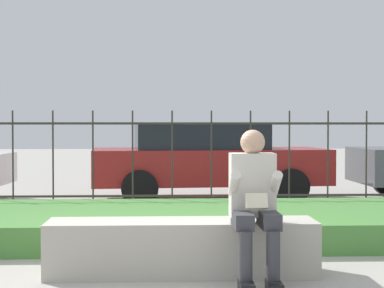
% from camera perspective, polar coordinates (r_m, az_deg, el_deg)
% --- Properties ---
extents(ground_plane, '(60.00, 60.00, 0.00)m').
position_cam_1_polar(ground_plane, '(5.76, -4.14, -11.52)').
color(ground_plane, '#A8A399').
extents(stone_bench, '(2.36, 0.53, 0.48)m').
position_cam_1_polar(stone_bench, '(5.72, -0.91, -9.43)').
color(stone_bench, '#B7B2A3').
rests_on(stone_bench, ground_plane).
extents(person_seated_reader, '(0.42, 0.73, 1.28)m').
position_cam_1_polar(person_seated_reader, '(5.40, 5.54, -4.84)').
color(person_seated_reader, black).
rests_on(person_seated_reader, ground_plane).
extents(grass_berm, '(9.87, 2.44, 0.31)m').
position_cam_1_polar(grass_berm, '(7.62, -3.74, -7.08)').
color(grass_berm, '#4C893D').
rests_on(grass_berm, ground_plane).
extents(iron_fence, '(7.87, 0.03, 1.52)m').
position_cam_1_polar(iron_fence, '(9.16, -3.54, -1.56)').
color(iron_fence, '#332D28').
rests_on(iron_fence, ground_plane).
extents(car_parked_center, '(4.17, 2.08, 1.34)m').
position_cam_1_polar(car_parked_center, '(11.25, 1.31, -1.39)').
color(car_parked_center, maroon).
rests_on(car_parked_center, ground_plane).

